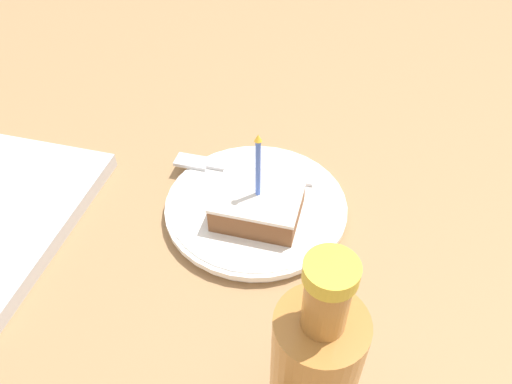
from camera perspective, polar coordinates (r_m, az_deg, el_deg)
ground_plane at (r=0.63m, az=0.82°, el=-5.14°), size 2.40×2.40×0.04m
plate at (r=0.62m, az=0.00°, el=-1.72°), size 0.23×0.23×0.02m
cake_slice at (r=0.59m, az=0.29°, el=-1.17°), size 0.08×0.10×0.12m
fork at (r=0.66m, az=-2.64°, el=2.66°), size 0.02×0.19×0.00m
bottle at (r=0.40m, az=6.53°, el=-20.25°), size 0.07×0.07×0.23m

